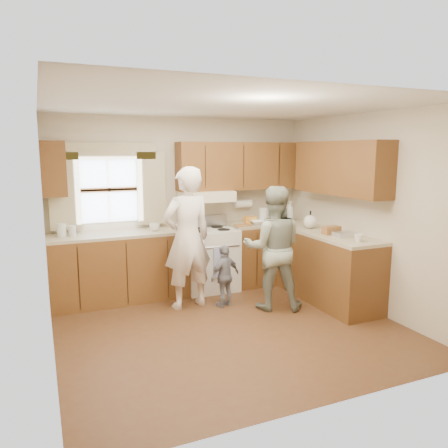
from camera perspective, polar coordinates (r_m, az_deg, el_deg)
name	(u,v)px	position (r m, az deg, el deg)	size (l,w,h in m)	color
room	(230,221)	(4.86, 0.77, 0.37)	(3.80, 3.80, 3.80)	#4F2C18
kitchen_fixtures	(239,236)	(6.15, 1.93, -1.60)	(3.80, 2.25, 2.15)	#4A280F
stove	(209,258)	(6.43, -1.99, -4.49)	(0.76, 0.67, 1.07)	silver
woman_left	(187,238)	(5.62, -4.81, -1.86)	(0.67, 0.44, 1.83)	white
woman_right	(273,248)	(5.62, 6.44, -3.15)	(0.77, 0.60, 1.59)	#284534
child	(225,276)	(5.74, 0.13, -6.79)	(0.48, 0.20, 0.82)	gray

